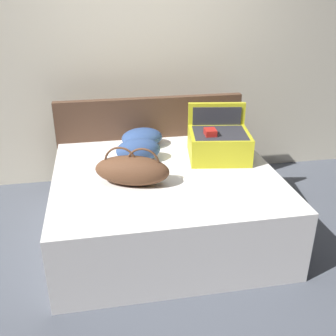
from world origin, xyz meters
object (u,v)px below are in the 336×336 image
(pillow_near_headboard, at_px, (138,150))
(hard_case_large, at_px, (219,142))
(bed, at_px, (165,204))
(duffel_bag, at_px, (132,170))
(pillow_center_head, at_px, (142,138))

(pillow_near_headboard, bearing_deg, hard_case_large, -4.03)
(bed, xyz_separation_m, hard_case_large, (0.52, 0.24, 0.43))
(hard_case_large, height_order, duffel_bag, hard_case_large)
(hard_case_large, relative_size, duffel_bag, 0.93)
(bed, height_order, hard_case_large, hard_case_large)
(bed, relative_size, pillow_center_head, 4.66)
(duffel_bag, distance_m, pillow_center_head, 0.78)
(hard_case_large, bearing_deg, duffel_bag, -145.47)
(hard_case_large, bearing_deg, bed, -146.23)
(duffel_bag, height_order, pillow_near_headboard, duffel_bag)
(bed, relative_size, pillow_near_headboard, 4.69)
(pillow_center_head, bearing_deg, pillow_near_headboard, -102.35)
(bed, xyz_separation_m, pillow_center_head, (-0.11, 0.62, 0.37))
(pillow_center_head, bearing_deg, bed, -79.61)
(duffel_bag, xyz_separation_m, pillow_near_headboard, (0.10, 0.43, -0.02))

